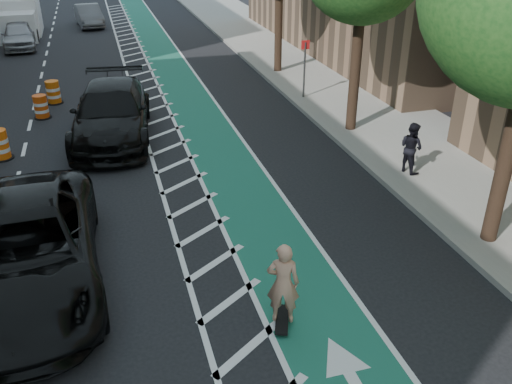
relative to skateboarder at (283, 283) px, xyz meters
name	(u,v)px	position (x,y,z in m)	size (l,w,h in m)	color
ground	(156,315)	(-2.30, 0.93, -0.96)	(120.00, 120.00, 0.00)	black
bike_lane	(205,127)	(0.70, 10.93, -0.95)	(2.00, 90.00, 0.01)	#1C634F
buffer_strip	(164,131)	(-0.80, 10.93, -0.95)	(1.40, 90.00, 0.01)	silver
sidewalk_right	(366,109)	(7.20, 10.93, -0.88)	(5.00, 90.00, 0.15)	gray
curb_right	(308,115)	(4.75, 10.93, -0.88)	(0.12, 90.00, 0.16)	gray
sign_post	(305,68)	(5.30, 12.93, 0.40)	(0.35, 0.08, 2.47)	#4C4C4C
skateboard	(282,320)	(0.00, 0.00, -0.86)	(0.53, 0.89, 0.12)	black
skateboarder	(283,283)	(0.00, 0.00, 0.00)	(0.61, 0.40, 1.68)	tan
suv_near	(24,250)	(-4.70, 2.60, -0.06)	(2.97, 6.45, 1.79)	black
suv_far	(112,113)	(-2.55, 10.84, -0.06)	(2.52, 6.19, 1.80)	black
car_silver	(19,35)	(-6.99, 26.68, -0.22)	(1.74, 4.31, 1.47)	#9D9DA2
car_grey	(89,16)	(-3.00, 32.60, -0.24)	(1.51, 4.33, 1.43)	#5B5C60
pedestrian	(411,147)	(5.71, 5.18, -0.04)	(0.74, 0.58, 1.52)	black
box_truck	(19,19)	(-7.28, 30.56, 0.09)	(2.56, 5.49, 2.27)	white
barrel_a	(0,145)	(-6.10, 9.93, -0.50)	(0.70, 0.70, 0.96)	#FF630D
barrel_b	(41,107)	(-5.08, 13.66, -0.54)	(0.65, 0.65, 0.89)	#D9480B
barrel_c	(53,93)	(-4.70, 15.43, -0.52)	(0.68, 0.68, 0.93)	#DC5D0B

